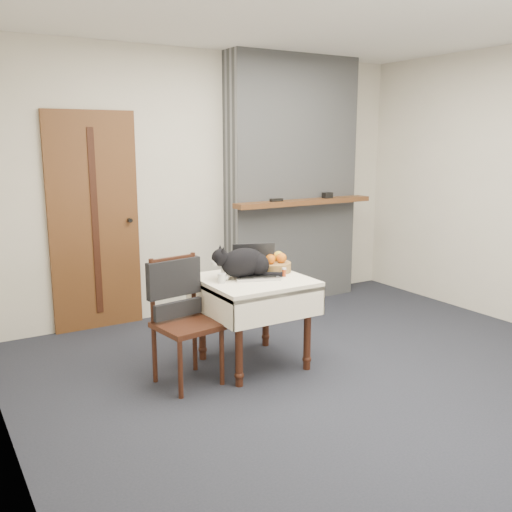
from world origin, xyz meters
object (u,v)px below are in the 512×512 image
at_px(cream_jar, 222,278).
at_px(pill_bottle, 284,272).
at_px(side_table, 253,292).
at_px(cat, 244,263).
at_px(laptop, 255,268).
at_px(chair, 180,303).
at_px(door, 94,222).
at_px(fruit_basket, 274,264).

height_order(cream_jar, pill_bottle, cream_jar).
relative_size(side_table, cat, 1.49).
bearing_deg(laptop, chair, -157.84).
height_order(door, laptop, door).
distance_m(door, cat, 1.67).
relative_size(door, pill_bottle, 28.90).
relative_size(door, laptop, 4.81).
bearing_deg(cat, side_table, -31.78).
bearing_deg(side_table, cat, 137.27).
bearing_deg(cream_jar, fruit_basket, 11.27).
bearing_deg(pill_bottle, laptop, 146.85).
relative_size(side_table, fruit_basket, 2.84).
bearing_deg(cream_jar, door, 108.07).
distance_m(side_table, cat, 0.24).
height_order(laptop, fruit_basket, laptop).
height_order(cat, fruit_basket, cat).
bearing_deg(door, side_table, -63.13).
distance_m(door, chair, 1.57).
relative_size(cat, fruit_basket, 1.90).
xyz_separation_m(cat, cream_jar, (-0.22, -0.05, -0.08)).
distance_m(side_table, laptop, 0.18).
height_order(laptop, cat, cat).
height_order(cream_jar, chair, chair).
xyz_separation_m(door, pill_bottle, (1.01, -1.62, -0.26)).
relative_size(cat, pill_bottle, 7.55).
bearing_deg(pill_bottle, door, 121.94).
xyz_separation_m(cream_jar, pill_bottle, (0.51, -0.08, 0.00)).
xyz_separation_m(laptop, fruit_basket, (0.21, 0.06, 0.00)).
bearing_deg(cat, laptop, 8.22).
bearing_deg(side_table, fruit_basket, 22.28).
bearing_deg(fruit_basket, side_table, -157.72).
xyz_separation_m(side_table, laptop, (0.04, 0.04, 0.17)).
bearing_deg(cream_jar, laptop, 8.26).
relative_size(side_table, pill_bottle, 11.27).
height_order(side_table, chair, chair).
bearing_deg(fruit_basket, cream_jar, -168.73).
bearing_deg(door, laptop, -61.25).
height_order(pill_bottle, chair, chair).
height_order(door, pill_bottle, door).
bearing_deg(door, chair, -83.45).
relative_size(door, cat, 3.83).
bearing_deg(cream_jar, cat, 12.68).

